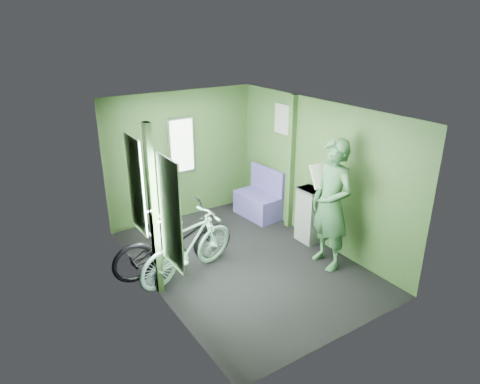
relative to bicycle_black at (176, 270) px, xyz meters
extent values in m
plane|color=black|center=(0.96, -0.34, 0.00)|extent=(4.00, 4.00, 0.00)
cube|color=silver|center=(0.96, -0.34, 2.30)|extent=(2.80, 4.00, 0.02)
cube|color=#2E4A22|center=(0.96, 1.66, 1.15)|extent=(2.80, 0.02, 2.30)
cube|color=#2E4A22|center=(0.96, -2.34, 1.15)|extent=(2.80, 0.02, 2.30)
cube|color=#2E4A22|center=(-0.44, -0.34, 1.15)|extent=(0.02, 4.00, 2.30)
cube|color=#2E4A22|center=(2.36, -0.34, 1.15)|extent=(0.02, 4.00, 2.30)
cube|color=#2E4A22|center=(-0.40, -0.34, 1.15)|extent=(0.08, 0.12, 2.30)
cube|color=silver|center=(-0.39, -0.89, 1.35)|extent=(0.02, 0.56, 1.34)
cube|color=silver|center=(-0.39, 0.21, 1.35)|extent=(0.02, 0.56, 1.34)
cube|color=white|center=(-0.38, -0.89, 1.88)|extent=(0.00, 0.12, 0.12)
cube|color=white|center=(-0.38, 0.21, 1.88)|extent=(0.00, 0.12, 0.12)
cylinder|color=silver|center=(-0.33, -0.34, 1.10)|extent=(0.03, 0.40, 0.03)
cube|color=#2E4A22|center=(2.31, 0.26, 1.15)|extent=(0.10, 0.10, 2.30)
cube|color=white|center=(2.34, 0.56, 1.85)|extent=(0.02, 0.40, 0.50)
cube|color=silver|center=(0.96, 1.61, 1.35)|extent=(0.50, 0.02, 1.00)
imported|color=black|center=(0.00, 0.00, 0.00)|extent=(1.84, 0.76, 1.01)
imported|color=#9CDFBD|center=(0.09, -0.26, 0.00)|extent=(1.72, 0.95, 1.03)
imported|color=#325B38|center=(1.97, -1.07, 0.96)|extent=(0.51, 0.73, 1.92)
cube|color=silver|center=(1.99, -0.77, 1.31)|extent=(0.28, 0.20, 0.33)
cube|color=slate|center=(2.22, -0.36, 0.46)|extent=(0.27, 0.38, 0.92)
cube|color=navy|center=(2.08, 0.88, 0.22)|extent=(0.55, 0.90, 0.43)
cube|color=navy|center=(2.29, 0.88, 0.67)|extent=(0.12, 0.87, 0.48)
camera|label=1|loc=(-2.16, -5.01, 3.38)|focal=32.00mm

